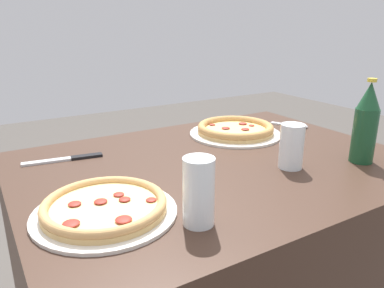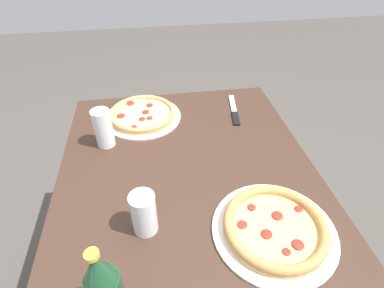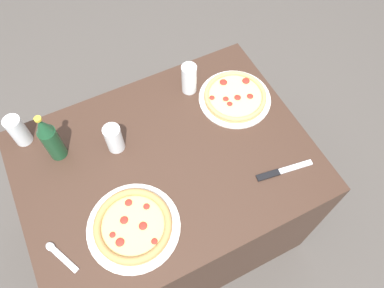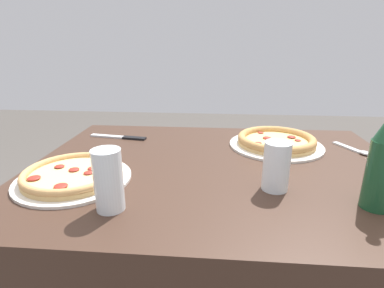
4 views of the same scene
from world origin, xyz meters
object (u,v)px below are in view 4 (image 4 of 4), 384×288
Objects in this scene: pizza_veggie at (276,141)px; glass_water at (109,184)px; pizza_margherita at (73,175)px; glass_iced_tea at (276,169)px; knife at (121,137)px; spoon at (356,150)px.

glass_water is at bearing -133.94° from pizza_veggie.
glass_water is (0.15, -0.14, 0.05)m from pizza_margherita.
glass_iced_tea is at bearing -100.72° from pizza_veggie.
pizza_margherita is 0.55m from glass_iced_tea.
pizza_margherita is at bearing 179.45° from glass_iced_tea.
glass_water is (-0.46, -0.47, 0.04)m from pizza_veggie.
knife is (-0.53, 0.39, -0.05)m from glass_iced_tea.
pizza_veggie is 0.66m from glass_water.
glass_iced_tea is at bearing 18.55° from glass_water.
glass_water reaches higher than pizza_margherita.
pizza_veggie is 2.28× the size of spoon.
knife is 0.87m from spoon.
spoon is at bearing -6.45° from pizza_veggie.
pizza_veggie is 0.35m from glass_iced_tea.
glass_water reaches higher than knife.
pizza_veggie is 0.60m from knife.
pizza_veggie is 1.07× the size of pizza_margherita.
pizza_veggie is 2.62× the size of glass_iced_tea.
pizza_margherita is 0.93m from spoon.
pizza_margherita is (-0.61, -0.34, -0.00)m from pizza_veggie.
pizza_veggie is 1.44× the size of knife.
glass_iced_tea is (0.39, 0.13, -0.01)m from glass_water.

